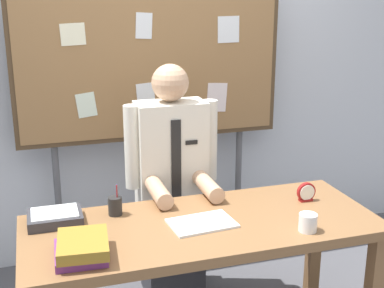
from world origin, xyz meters
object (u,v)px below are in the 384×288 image
(bulletin_board, at_px, (151,66))
(pen_holder, at_px, (115,206))
(book_stack, at_px, (82,248))
(coffee_mug, at_px, (308,223))
(paper_tray, at_px, (55,217))
(desk, at_px, (203,239))
(open_notebook, at_px, (202,223))
(desk_clock, at_px, (306,193))
(person, at_px, (172,193))

(bulletin_board, xyz_separation_m, pen_holder, (-0.39, -0.84, -0.57))
(book_stack, bearing_deg, coffee_mug, -3.35)
(bulletin_board, distance_m, paper_tray, 1.24)
(desk, height_order, open_notebook, open_notebook)
(book_stack, height_order, coffee_mug, book_stack)
(desk, relative_size, coffee_mug, 20.09)
(desk, height_order, bulletin_board, bulletin_board)
(open_notebook, xyz_separation_m, desk_clock, (0.63, 0.11, 0.04))
(book_stack, relative_size, coffee_mug, 3.29)
(bulletin_board, xyz_separation_m, open_notebook, (-0.01, -1.08, -0.61))
(person, relative_size, pen_holder, 8.98)
(desk, relative_size, book_stack, 6.10)
(book_stack, distance_m, desk_clock, 1.24)
(person, xyz_separation_m, bulletin_board, (0.00, 0.48, 0.69))
(coffee_mug, bearing_deg, paper_tray, 158.45)
(desk, distance_m, person, 0.58)
(desk_clock, relative_size, coffee_mug, 1.19)
(person, bearing_deg, paper_tray, -151.96)
(person, distance_m, coffee_mug, 0.93)
(coffee_mug, xyz_separation_m, pen_holder, (-0.83, 0.45, 0.01))
(coffee_mug, bearing_deg, person, 118.52)
(person, bearing_deg, pen_holder, -137.49)
(bulletin_board, bearing_deg, desk_clock, -57.46)
(book_stack, xyz_separation_m, paper_tray, (-0.09, 0.39, -0.02))
(desk, distance_m, bulletin_board, 1.27)
(desk_clock, bearing_deg, desk, -171.54)
(book_stack, distance_m, paper_tray, 0.40)
(coffee_mug, height_order, paper_tray, coffee_mug)
(book_stack, bearing_deg, bulletin_board, 64.07)
(bulletin_board, height_order, desk_clock, bulletin_board)
(coffee_mug, bearing_deg, desk, 151.96)
(open_notebook, distance_m, pen_holder, 0.45)
(person, height_order, book_stack, person)
(coffee_mug, bearing_deg, open_notebook, 154.56)
(open_notebook, xyz_separation_m, coffee_mug, (0.45, -0.22, 0.04))
(book_stack, distance_m, pen_holder, 0.44)
(person, height_order, pen_holder, person)
(open_notebook, xyz_separation_m, pen_holder, (-0.38, 0.24, 0.04))
(bulletin_board, bearing_deg, paper_tray, -129.18)
(book_stack, height_order, open_notebook, book_stack)
(person, bearing_deg, book_stack, -128.50)
(pen_holder, relative_size, paper_tray, 0.62)
(open_notebook, bearing_deg, coffee_mug, -25.44)
(coffee_mug, xyz_separation_m, paper_tray, (-1.13, 0.45, -0.01))
(bulletin_board, relative_size, desk_clock, 18.26)
(person, xyz_separation_m, coffee_mug, (0.44, -0.81, 0.11))
(person, distance_m, desk_clock, 0.79)
(bulletin_board, relative_size, paper_tray, 7.23)
(paper_tray, bearing_deg, desk, -17.03)
(desk, distance_m, open_notebook, 0.10)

